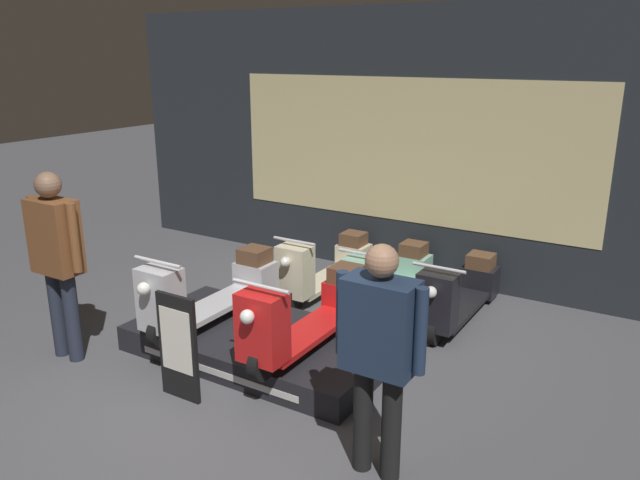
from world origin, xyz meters
name	(u,v)px	position (x,y,z in m)	size (l,w,h in m)	color
ground_plane	(193,420)	(0.00, 0.00, 0.00)	(30.00, 30.00, 0.00)	#4C4C51
shop_wall_back	(406,147)	(0.00, 3.82, 1.60)	(8.25, 0.09, 3.20)	#23282D
display_platform	(260,343)	(-0.20, 1.13, 0.12)	(2.38, 1.24, 0.23)	black
scooter_display_left	(211,290)	(-0.74, 1.10, 0.53)	(0.51, 1.72, 0.79)	black
scooter_display_right	(307,314)	(0.33, 1.10, 0.53)	(0.51, 1.72, 0.79)	black
scooter_backrow_0	(325,266)	(-0.52, 2.83, 0.30)	(0.51, 1.72, 0.79)	black
scooter_backrow_1	(388,279)	(0.29, 2.83, 0.30)	(0.51, 1.72, 0.79)	black
scooter_backrow_2	(459,293)	(1.09, 2.83, 0.30)	(0.51, 1.72, 0.79)	black
person_left_browsing	(56,250)	(-1.67, 0.18, 1.02)	(0.60, 0.25, 1.72)	#232838
person_right_browsing	(379,343)	(1.46, 0.18, 0.95)	(0.62, 0.26, 1.59)	black
price_sign_board	(178,347)	(-0.30, 0.20, 0.45)	(0.38, 0.04, 0.89)	black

